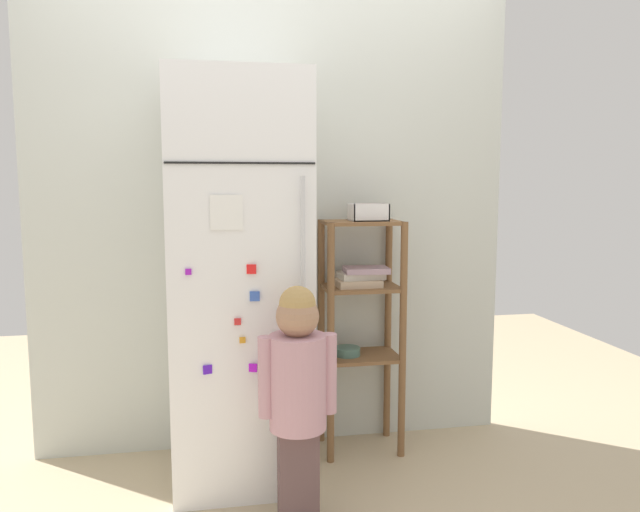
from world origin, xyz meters
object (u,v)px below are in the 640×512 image
object	(u,v)px
refrigerator	(239,282)
fruit_bin	(369,214)
pantry_shelf_unit	(360,308)
child_standing	(298,381)

from	to	relation	value
refrigerator	fruit_bin	size ratio (longest dim) A/B	10.23
pantry_shelf_unit	fruit_bin	size ratio (longest dim) A/B	6.57
pantry_shelf_unit	refrigerator	bearing A→B (deg)	-165.22
child_standing	fruit_bin	distance (m)	0.99
refrigerator	fruit_bin	bearing A→B (deg)	12.65
child_standing	pantry_shelf_unit	bearing A→B (deg)	56.61
child_standing	fruit_bin	size ratio (longest dim) A/B	5.41
pantry_shelf_unit	child_standing	bearing A→B (deg)	-123.39
refrigerator	child_standing	distance (m)	0.61
fruit_bin	refrigerator	bearing A→B (deg)	-167.35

